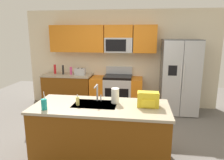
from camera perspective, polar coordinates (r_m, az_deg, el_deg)
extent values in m
plane|color=#66605B|center=(4.10, -1.14, -16.37)|extent=(9.00, 9.00, 0.00)
cube|color=beige|center=(5.76, 2.25, 5.78)|extent=(5.20, 0.10, 2.60)
cube|color=orange|center=(5.86, -12.96, 10.99)|extent=(0.70, 0.32, 0.70)
cube|color=orange|center=(5.64, -5.92, 11.19)|extent=(0.75, 0.32, 0.70)
cube|color=orange|center=(5.48, 9.05, 11.06)|extent=(0.59, 0.32, 0.70)
cube|color=#B7BABF|center=(5.52, 1.88, 9.55)|extent=(0.72, 0.32, 0.38)
cube|color=black|center=(5.36, 1.04, 9.47)|extent=(0.52, 0.01, 0.30)
cube|color=orange|center=(5.51, 1.91, 13.19)|extent=(0.72, 0.32, 0.32)
cube|color=brown|center=(5.90, -11.89, -2.93)|extent=(1.29, 0.60, 0.86)
cube|color=tan|center=(5.80, -12.09, 1.36)|extent=(1.32, 0.63, 0.04)
cube|color=#B7BABF|center=(5.59, 1.63, -3.63)|extent=(0.72, 0.60, 0.84)
cube|color=black|center=(5.29, 1.26, -4.23)|extent=(0.60, 0.01, 0.36)
cube|color=black|center=(5.48, 1.66, 0.89)|extent=(0.72, 0.60, 0.06)
cube|color=#B7BABF|center=(5.72, 1.97, 2.71)|extent=(0.72, 0.06, 0.20)
cube|color=orange|center=(5.68, -3.80, -3.41)|extent=(0.36, 0.60, 0.84)
cube|color=orange|center=(5.56, 6.77, -3.81)|extent=(0.28, 0.60, 0.84)
cube|color=#4C4F54|center=(5.47, 17.91, 0.84)|extent=(0.90, 0.70, 1.85)
cube|color=#B7BABF|center=(5.08, 16.09, 0.08)|extent=(0.44, 0.04, 1.81)
cube|color=#B7BABF|center=(5.16, 21.04, -0.08)|extent=(0.44, 0.04, 1.81)
cylinder|color=silver|center=(5.06, 18.39, 0.96)|extent=(0.02, 0.02, 0.60)
cylinder|color=silver|center=(5.07, 19.05, 0.93)|extent=(0.02, 0.02, 0.60)
cube|color=black|center=(5.02, 16.28, 2.50)|extent=(0.20, 0.00, 0.24)
cube|color=brown|center=(3.43, -3.01, -14.36)|extent=(2.07, 0.87, 0.86)
cube|color=tan|center=(3.25, -3.11, -7.28)|extent=(2.11, 0.91, 0.04)
cube|color=#B7BABF|center=(3.32, -4.65, -6.81)|extent=(0.68, 0.44, 0.03)
cube|color=#B7BABF|center=(5.61, -8.72, 2.27)|extent=(0.28, 0.16, 0.18)
cube|color=black|center=(5.61, -9.24, 3.16)|extent=(0.03, 0.11, 0.01)
cube|color=black|center=(5.58, -8.25, 3.15)|extent=(0.03, 0.11, 0.01)
cylinder|color=black|center=(5.82, -13.27, 2.76)|extent=(0.05, 0.05, 0.25)
cylinder|color=red|center=(5.95, -15.37, 2.89)|extent=(0.06, 0.06, 0.25)
cylinder|color=#EA4C93|center=(5.74, -11.17, 2.52)|extent=(0.06, 0.06, 0.20)
cylinder|color=#B7BABF|center=(3.43, -4.07, -3.43)|extent=(0.03, 0.03, 0.28)
cylinder|color=#B7BABF|center=(3.30, -4.47, -1.74)|extent=(0.02, 0.20, 0.02)
cylinder|color=#B7BABF|center=(3.44, -3.07, -4.91)|extent=(0.02, 0.02, 0.10)
cylinder|color=teal|center=(3.20, -18.12, -6.38)|extent=(0.08, 0.08, 0.16)
cylinder|color=white|center=(3.15, -18.08, -4.17)|extent=(0.01, 0.03, 0.14)
cylinder|color=#D8CC66|center=(3.27, -9.41, -5.76)|extent=(0.06, 0.06, 0.13)
cylinder|color=white|center=(3.24, -9.46, -4.33)|extent=(0.02, 0.02, 0.04)
cylinder|color=white|center=(3.31, 0.87, -4.32)|extent=(0.12, 0.12, 0.24)
cube|color=yellow|center=(3.21, 9.83, -5.26)|extent=(0.32, 0.20, 0.22)
cube|color=gold|center=(3.16, 9.91, -3.56)|extent=(0.30, 0.14, 0.03)
cube|color=yellow|center=(3.12, 9.86, -6.37)|extent=(0.20, 0.03, 0.11)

